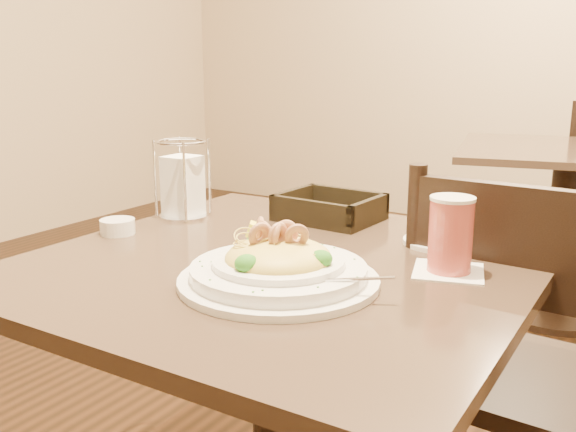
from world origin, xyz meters
The scene contains 9 objects.
main_table centered at (0.00, 0.00, 0.52)m, with size 0.90×0.90×0.76m.
background_table centered at (0.21, 1.99, 0.52)m, with size 1.07×1.07×0.76m.
dining_chair_near centered at (0.37, 0.33, 0.50)m, with size 0.44×0.44×0.93m.
pasta_bowl centered at (0.07, -0.12, 0.79)m, with size 0.37×0.34×0.11m.
drink_glass centered at (0.29, 0.09, 0.83)m, with size 0.15×0.15×0.14m.
bread_basket centered at (-0.07, 0.32, 0.78)m, with size 0.23×0.19×0.06m.
napkin_caddy centered at (-0.38, 0.16, 0.84)m, with size 0.12×0.12×0.19m.
side_plate centered at (0.22, 0.26, 0.77)m, with size 0.15×0.15×0.01m, color white.
butter_ramekin centered at (-0.40, -0.03, 0.78)m, with size 0.07×0.07×0.03m, color white.
Camera 1 is at (0.61, -0.97, 1.13)m, focal length 40.00 mm.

